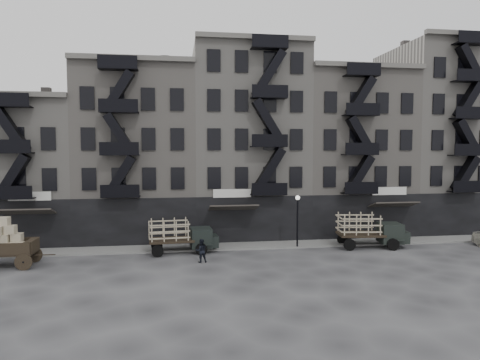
{
  "coord_description": "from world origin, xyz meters",
  "views": [
    {
      "loc": [
        -6.46,
        -30.41,
        7.9
      ],
      "look_at": [
        -1.47,
        4.0,
        5.47
      ],
      "focal_mm": 32.0,
      "sensor_mm": 36.0,
      "label": 1
    }
  ],
  "objects": [
    {
      "name": "sidewalk",
      "position": [
        0.0,
        3.75,
        0.07
      ],
      "size": [
        55.0,
        2.5,
        0.15
      ],
      "primitive_type": "cube",
      "color": "slate",
      "rests_on": "ground"
    },
    {
      "name": "wagon",
      "position": [
        -18.11,
        -0.0,
        1.91
      ],
      "size": [
        3.99,
        2.18,
        3.35
      ],
      "rotation": [
        0.0,
        0.0,
        -0.01
      ],
      "color": "black",
      "rests_on": "ground"
    },
    {
      "name": "building_west",
      "position": [
        -20.0,
        9.83,
        6.0
      ],
      "size": [
        10.0,
        11.35,
        13.2
      ],
      "color": "gray",
      "rests_on": "ground"
    },
    {
      "name": "ground",
      "position": [
        0.0,
        0.0,
        0.0
      ],
      "size": [
        140.0,
        140.0,
        0.0
      ],
      "primitive_type": "plane",
      "color": "#38383A",
      "rests_on": "ground"
    },
    {
      "name": "building_east",
      "position": [
        20.0,
        9.82,
        9.0
      ],
      "size": [
        10.0,
        11.35,
        19.2
      ],
      "color": "gray",
      "rests_on": "ground"
    },
    {
      "name": "building_mideast",
      "position": [
        10.0,
        9.83,
        7.5
      ],
      "size": [
        10.0,
        11.35,
        16.2
      ],
      "color": "gray",
      "rests_on": "ground"
    },
    {
      "name": "stake_truck_east",
      "position": [
        8.91,
        1.99,
        1.58
      ],
      "size": [
        5.75,
        2.89,
        2.78
      ],
      "rotation": [
        0.0,
        0.0,
        -0.13
      ],
      "color": "black",
      "rests_on": "ground"
    },
    {
      "name": "building_midwest",
      "position": [
        -10.0,
        9.83,
        7.5
      ],
      "size": [
        10.0,
        11.35,
        16.2
      ],
      "color": "gray",
      "rests_on": "ground"
    },
    {
      "name": "stake_truck_west",
      "position": [
        -6.29,
        2.36,
        1.49
      ],
      "size": [
        5.34,
        2.49,
        2.61
      ],
      "rotation": [
        0.0,
        0.0,
        0.07
      ],
      "color": "black",
      "rests_on": "ground"
    },
    {
      "name": "building_center",
      "position": [
        -0.0,
        9.82,
        8.5
      ],
      "size": [
        10.0,
        11.35,
        18.2
      ],
      "color": "gray",
      "rests_on": "ground"
    },
    {
      "name": "pedestrian_mid",
      "position": [
        -4.91,
        -0.66,
        0.83
      ],
      "size": [
        0.9,
        0.75,
        1.66
      ],
      "primitive_type": "imported",
      "rotation": [
        0.0,
        0.0,
        3.3
      ],
      "color": "black",
      "rests_on": "ground"
    },
    {
      "name": "lamp_post",
      "position": [
        3.0,
        2.6,
        2.78
      ],
      "size": [
        0.36,
        0.36,
        4.28
      ],
      "color": "black",
      "rests_on": "ground"
    }
  ]
}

